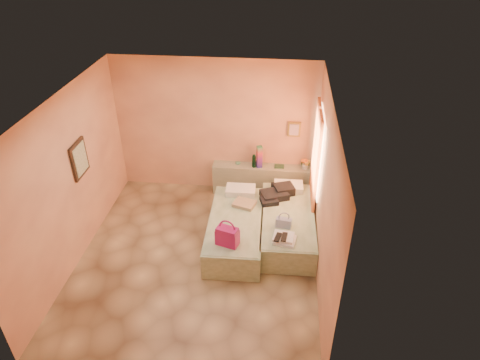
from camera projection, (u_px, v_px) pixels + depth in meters
The scene contains 16 objects.
ground at pixel (198, 257), 7.35m from camera, with size 4.50×4.50×0.00m, color tan.
room_walls at pixel (211, 151), 6.85m from camera, with size 4.02×4.51×2.81m.
headboard_ledge at pixel (263, 180), 8.85m from camera, with size 2.05×0.30×0.65m, color #9BA184.
bed_left at pixel (236, 230), 7.59m from camera, with size 0.90×2.00×0.50m, color beige.
bed_right at pixel (287, 225), 7.70m from camera, with size 0.90×2.00×0.50m, color beige.
water_bottle at pixel (254, 161), 8.59m from camera, with size 0.08×0.08×0.27m, color #13361E.
rainbow_box at pixel (259, 157), 8.54m from camera, with size 0.10×0.10×0.46m, color #A5145F.
small_dish at pixel (238, 163), 8.77m from camera, with size 0.11×0.11×0.03m, color #509374.
green_book at pixel (279, 166), 8.65m from camera, with size 0.19×0.14×0.03m, color #2A4F32.
flower_vase at pixel (305, 163), 8.53m from camera, with size 0.20×0.20×0.26m, color silver.
magenta_handbag at pixel (227, 236), 6.80m from camera, with size 0.36×0.20×0.33m, color #A5145F.
khaki_garment at pixel (244, 204), 7.78m from camera, with size 0.38×0.30×0.06m, color tan.
clothes_pile at pixel (277, 194), 7.95m from camera, with size 0.53×0.53×0.16m, color black.
blue_handbag at pixel (284, 223), 7.22m from camera, with size 0.26×0.11×0.17m, color #3B518D.
towel_stack at pixel (285, 239), 6.91m from camera, with size 0.35×0.30×0.10m, color white.
sandal_pair at pixel (281, 237), 6.85m from camera, with size 0.17×0.22×0.02m, color black.
Camera 1 is at (1.29, -5.40, 5.05)m, focal length 32.00 mm.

